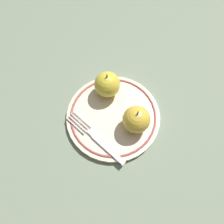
{
  "coord_description": "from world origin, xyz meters",
  "views": [
    {
      "loc": [
        -0.1,
        0.21,
        0.52
      ],
      "look_at": [
        0.0,
        0.0,
        0.04
      ],
      "focal_mm": 35.0,
      "sensor_mm": 36.0,
      "label": 1
    }
  ],
  "objects_px": {
    "plate": "(112,117)",
    "apple_second_whole": "(137,118)",
    "fork": "(97,139)",
    "apple_red_whole": "(107,84)"
  },
  "relations": [
    {
      "from": "apple_red_whole",
      "to": "fork",
      "type": "distance_m",
      "value": 0.14
    },
    {
      "from": "apple_red_whole",
      "to": "apple_second_whole",
      "type": "distance_m",
      "value": 0.12
    },
    {
      "from": "plate",
      "to": "apple_second_whole",
      "type": "relative_size",
      "value": 3.2
    },
    {
      "from": "plate",
      "to": "apple_red_whole",
      "type": "height_order",
      "value": "apple_red_whole"
    },
    {
      "from": "apple_second_whole",
      "to": "fork",
      "type": "distance_m",
      "value": 0.11
    },
    {
      "from": "plate",
      "to": "apple_second_whole",
      "type": "height_order",
      "value": "apple_second_whole"
    },
    {
      "from": "apple_second_whole",
      "to": "fork",
      "type": "height_order",
      "value": "apple_second_whole"
    },
    {
      "from": "apple_red_whole",
      "to": "apple_second_whole",
      "type": "xyz_separation_m",
      "value": [
        -0.11,
        0.05,
        0.0
      ]
    },
    {
      "from": "plate",
      "to": "apple_red_whole",
      "type": "bearing_deg",
      "value": -53.72
    },
    {
      "from": "plate",
      "to": "fork",
      "type": "xyz_separation_m",
      "value": [
        0.0,
        0.07,
        0.01
      ]
    }
  ]
}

